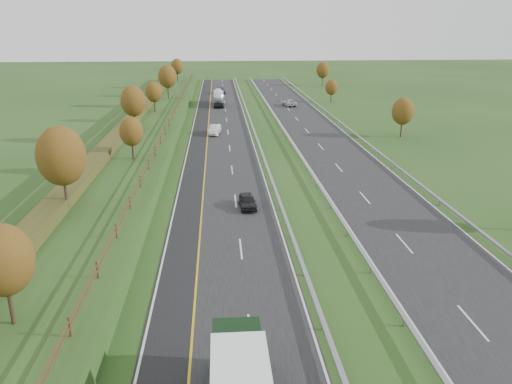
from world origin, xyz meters
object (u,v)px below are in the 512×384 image
road_tanker (218,97)px  car_oncoming (289,103)px  car_small_far (221,91)px  car_dark_near (248,201)px  car_silver_mid (215,130)px

road_tanker → car_oncoming: road_tanker is taller
road_tanker → car_small_far: road_tanker is taller
road_tanker → car_small_far: (0.80, 20.46, -1.09)m
car_dark_near → car_small_far: (-1.81, 90.18, 0.04)m
car_dark_near → car_silver_mid: car_silver_mid is taller
car_small_far → car_oncoming: 27.94m
car_dark_near → car_oncoming: size_ratio=0.77×
car_dark_near → car_small_far: bearing=87.7°
road_tanker → car_silver_mid: 33.10m
car_oncoming → road_tanker: bearing=-17.6°
car_silver_mid → car_oncoming: size_ratio=0.92×
road_tanker → car_small_far: size_ratio=2.23×
car_dark_near → car_oncoming: car_oncoming is taller
car_silver_mid → car_dark_near: bearing=-76.9°
road_tanker → car_oncoming: (16.30, -2.79, -1.09)m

